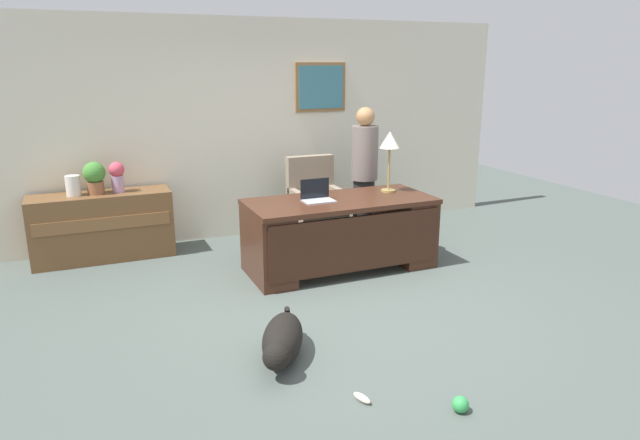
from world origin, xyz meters
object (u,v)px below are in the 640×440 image
(potted_plant, at_px, (95,176))
(dog_toy_ball, at_px, (460,404))
(dog_lying, at_px, (282,340))
(vase_empty, at_px, (73,186))
(laptop, at_px, (317,196))
(credenza, at_px, (103,226))
(dog_toy_bone, at_px, (362,398))
(desk, at_px, (341,231))
(desk_lamp, at_px, (390,144))
(armchair, at_px, (315,204))
(person_standing, at_px, (364,174))
(vase_with_flowers, at_px, (117,175))

(potted_plant, relative_size, dog_toy_ball, 3.30)
(dog_lying, bearing_deg, vase_empty, 114.35)
(laptop, xyz_separation_m, dog_toy_ball, (-0.16, -2.75, -0.77))
(credenza, distance_m, dog_toy_bone, 3.98)
(desk, height_order, laptop, laptop)
(desk, distance_m, desk_lamp, 1.11)
(vase_empty, relative_size, dog_toy_ball, 2.05)
(laptop, bearing_deg, armchair, 68.47)
(desk_lamp, height_order, dog_toy_bone, desk_lamp)
(potted_plant, relative_size, dog_toy_bone, 2.38)
(armchair, xyz_separation_m, potted_plant, (-2.48, 0.36, 0.48))
(desk, relative_size, desk_lamp, 2.96)
(person_standing, relative_size, desk_lamp, 2.48)
(laptop, bearing_deg, vase_with_flowers, 144.79)
(potted_plant, xyz_separation_m, dog_toy_ball, (1.94, -4.07, -0.90))
(vase_empty, bearing_deg, dog_lying, -65.65)
(person_standing, bearing_deg, vase_empty, 169.17)
(vase_with_flowers, xyz_separation_m, dog_toy_ball, (1.71, -4.07, -0.89))
(dog_lying, bearing_deg, armchair, 62.44)
(desk, distance_m, person_standing, 1.10)
(desk, height_order, armchair, armchair)
(desk_lamp, bearing_deg, credenza, 157.50)
(dog_toy_bone, bearing_deg, credenza, 110.48)
(armchair, relative_size, vase_empty, 4.73)
(person_standing, bearing_deg, dog_toy_ball, -107.38)
(desk_lamp, bearing_deg, vase_empty, 159.11)
(desk_lamp, relative_size, vase_empty, 3.00)
(potted_plant, bearing_deg, armchair, -8.34)
(vase_with_flowers, bearing_deg, dog_toy_bone, -72.37)
(person_standing, distance_m, vase_with_flowers, 2.86)
(potted_plant, xyz_separation_m, dog_toy_bone, (1.42, -3.72, -0.93))
(credenza, height_order, laptop, laptop)
(dog_toy_bone, bearing_deg, dog_toy_ball, -34.05)
(laptop, distance_m, desk_lamp, 1.02)
(credenza, height_order, vase_with_flowers, vase_with_flowers)
(desk_lamp, bearing_deg, dog_lying, -137.29)
(armchair, relative_size, dog_toy_ball, 9.70)
(vase_empty, bearing_deg, vase_with_flowers, 0.00)
(dog_lying, distance_m, potted_plant, 3.28)
(credenza, height_order, person_standing, person_standing)
(dog_lying, height_order, desk_lamp, desk_lamp)
(vase_with_flowers, bearing_deg, person_standing, -12.58)
(armchair, height_order, potted_plant, potted_plant)
(credenza, relative_size, dog_toy_bone, 10.03)
(laptop, distance_m, dog_toy_ball, 2.86)
(vase_empty, relative_size, dog_toy_bone, 1.48)
(armchair, height_order, desk_lamp, desk_lamp)
(vase_empty, bearing_deg, potted_plant, 0.00)
(laptop, height_order, desk_lamp, desk_lamp)
(dog_lying, xyz_separation_m, dog_toy_ball, (0.82, -1.09, -0.10))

